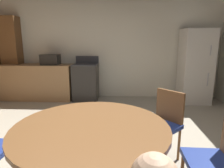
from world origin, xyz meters
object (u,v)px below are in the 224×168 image
object	(u,v)px
dining_table	(92,141)
chair_northeast	(164,121)
chair_east	(219,158)
refrigerator	(195,67)
microwave	(50,59)
oven_range	(86,82)

from	to	relation	value
dining_table	chair_northeast	bearing A→B (deg)	43.70
chair_east	chair_northeast	bearing A→B (deg)	-67.53
refrigerator	microwave	size ratio (longest dim) A/B	4.00
oven_range	refrigerator	world-z (taller)	refrigerator
microwave	refrigerator	bearing A→B (deg)	-0.80
refrigerator	chair_east	bearing A→B (deg)	-106.13
chair_east	chair_northeast	world-z (taller)	same
microwave	dining_table	world-z (taller)	microwave
refrigerator	chair_northeast	bearing A→B (deg)	-116.62
chair_northeast	oven_range	bearing A→B (deg)	-103.80
refrigerator	chair_northeast	size ratio (longest dim) A/B	2.02
oven_range	chair_east	size ratio (longest dim) A/B	1.26
dining_table	chair_east	bearing A→B (deg)	-1.25
oven_range	refrigerator	size ratio (longest dim) A/B	0.62
dining_table	chair_northeast	distance (m)	1.09
refrigerator	microwave	bearing A→B (deg)	179.20
chair_east	microwave	bearing A→B (deg)	-50.05
oven_range	chair_northeast	xyz separation A→B (m)	(1.45, -2.52, 0.03)
microwave	chair_northeast	size ratio (longest dim) A/B	0.51
microwave	dining_table	size ratio (longest dim) A/B	0.33
oven_range	refrigerator	distance (m)	2.72
microwave	chair_northeast	world-z (taller)	microwave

